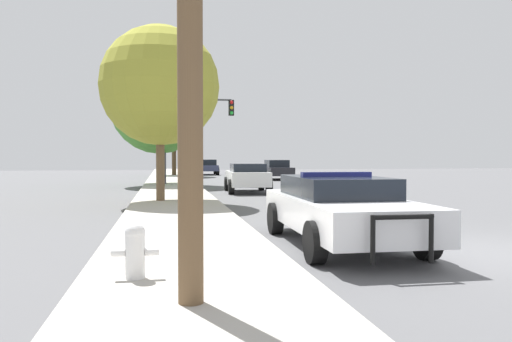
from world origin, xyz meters
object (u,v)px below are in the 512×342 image
object	(u,v)px
traffic_light	(193,122)
tree_sidewalk_near	(160,86)
tree_sidewalk_far	(174,124)
fire_hydrant	(135,249)
car_background_distant	(208,167)
police_car	(339,207)
tree_sidewalk_mid	(159,105)
car_background_oncoming	(277,169)
car_background_midblock	(247,177)

from	to	relation	value
traffic_light	tree_sidewalk_near	world-z (taller)	tree_sidewalk_near
tree_sidewalk_near	tree_sidewalk_far	world-z (taller)	tree_sidewalk_far
fire_hydrant	tree_sidewalk_near	bearing A→B (deg)	88.78
car_background_distant	tree_sidewalk_near	distance (m)	28.37
police_car	fire_hydrant	size ratio (longest dim) A/B	7.16
tree_sidewalk_near	tree_sidewalk_mid	bearing A→B (deg)	90.61
car_background_distant	fire_hydrant	bearing A→B (deg)	-95.91
fire_hydrant	tree_sidewalk_near	world-z (taller)	tree_sidewalk_near
car_background_oncoming	tree_sidewalk_near	bearing A→B (deg)	66.81
tree_sidewalk_mid	tree_sidewalk_near	bearing A→B (deg)	-89.39
tree_sidewalk_mid	traffic_light	bearing A→B (deg)	-11.63
fire_hydrant	car_background_distant	bearing A→B (deg)	83.74
fire_hydrant	car_background_midblock	distance (m)	16.96
car_background_distant	tree_sidewalk_far	world-z (taller)	tree_sidewalk_far
tree_sidewalk_mid	tree_sidewalk_far	xyz separation A→B (m)	(1.08, 13.24, -0.21)
tree_sidewalk_far	car_background_distant	bearing A→B (deg)	48.62
police_car	car_background_oncoming	size ratio (longest dim) A/B	1.18
police_car	traffic_light	xyz separation A→B (m)	(-1.62, 19.53, 2.94)
fire_hydrant	car_background_oncoming	bearing A→B (deg)	73.66
car_background_midblock	car_background_oncoming	size ratio (longest dim) A/B	0.93
police_car	tree_sidewalk_far	xyz separation A→B (m)	(-2.45, 33.16, 3.69)
tree_sidewalk_mid	car_background_midblock	bearing A→B (deg)	-56.05
car_background_distant	car_background_oncoming	bearing A→B (deg)	-67.70
tree_sidewalk_near	tree_sidewalk_far	size ratio (longest dim) A/B	0.94
car_background_distant	tree_sidewalk_mid	xyz separation A→B (m)	(-4.18, -16.76, 3.87)
police_car	tree_sidewalk_far	size ratio (longest dim) A/B	0.78
fire_hydrant	car_background_oncoming	size ratio (longest dim) A/B	0.17
car_background_distant	tree_sidewalk_far	size ratio (longest dim) A/B	0.63
police_car	tree_sidewalk_near	bearing A→B (deg)	-67.89
police_car	tree_sidewalk_mid	distance (m)	20.61
car_background_midblock	car_background_oncoming	bearing A→B (deg)	73.84
car_background_midblock	tree_sidewalk_mid	distance (m)	8.24
car_background_midblock	tree_sidewalk_near	xyz separation A→B (m)	(-3.94, -5.08, 3.42)
car_background_oncoming	tree_sidewalk_near	distance (m)	19.67
police_car	car_background_midblock	distance (m)	13.90
traffic_light	tree_sidewalk_mid	distance (m)	2.17
traffic_light	tree_sidewalk_mid	size ratio (longest dim) A/B	0.68
tree_sidewalk_mid	tree_sidewalk_far	distance (m)	13.28
fire_hydrant	tree_sidewalk_far	size ratio (longest dim) A/B	0.11
car_background_oncoming	traffic_light	bearing A→B (deg)	48.57
car_background_distant	car_background_midblock	world-z (taller)	car_background_distant
fire_hydrant	police_car	bearing A→B (deg)	34.84
car_background_midblock	car_background_oncoming	world-z (taller)	car_background_oncoming
tree_sidewalk_mid	tree_sidewalk_far	size ratio (longest dim) A/B	1.11
police_car	car_background_oncoming	distance (m)	26.78
tree_sidewalk_near	tree_sidewalk_mid	xyz separation A→B (m)	(-0.12, 11.12, 0.46)
traffic_light	car_background_distant	distance (m)	17.54
car_background_midblock	tree_sidewalk_mid	xyz separation A→B (m)	(-4.06, 6.03, 3.88)
car_background_distant	car_background_oncoming	distance (m)	11.15
traffic_light	car_background_midblock	bearing A→B (deg)	-69.11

